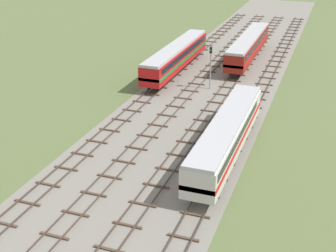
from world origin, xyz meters
TOP-DOWN VIEW (x-y plane):
  - ground_plane at (0.00, 56.00)m, footprint 480.00×480.00m
  - ballast_bed at (0.00, 56.00)m, footprint 17.33×176.00m
  - track_far_left at (-6.66, 57.00)m, footprint 2.40×126.00m
  - track_left at (-2.22, 57.00)m, footprint 2.40×126.00m
  - track_centre_left at (2.22, 57.00)m, footprint 2.40×126.00m
  - track_centre at (6.66, 57.00)m, footprint 2.40×126.00m
  - diesel_railcar_centre_near at (6.66, 47.68)m, footprint 2.96×20.50m
  - passenger_coach_far_left_mid at (-6.66, 71.89)m, footprint 2.96×22.00m
  - passenger_coach_centre_left_midfar at (2.22, 81.33)m, footprint 2.96×22.00m
  - signal_post_nearest at (-0.00, 66.35)m, footprint 0.28×0.47m

SIDE VIEW (x-z plane):
  - ground_plane at x=0.00m, z-range 0.00..0.00m
  - ballast_bed at x=0.00m, z-range 0.00..0.01m
  - track_far_left at x=-6.66m, z-range -0.01..0.28m
  - track_left at x=-2.22m, z-range -0.01..0.28m
  - track_centre_left at x=2.22m, z-range -0.01..0.28m
  - track_centre at x=6.66m, z-range -0.01..0.28m
  - diesel_railcar_centre_near at x=6.66m, z-range 0.70..4.50m
  - passenger_coach_far_left_mid at x=-6.66m, z-range 0.71..4.51m
  - passenger_coach_centre_left_midfar at x=2.22m, z-range 0.71..4.51m
  - signal_post_nearest at x=0.00m, z-range 0.76..6.65m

